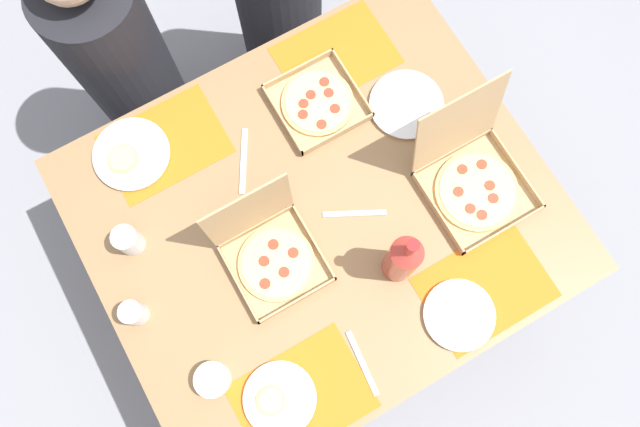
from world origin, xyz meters
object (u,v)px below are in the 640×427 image
object	(u,v)px
plate_middle	(131,155)
diner_right_seat	(279,1)
plate_far_right	(459,315)
cup_spare	(128,240)
plate_near_left	(279,399)
condiment_bowl	(213,380)
plate_near_right	(406,105)
diner_left_seat	(130,73)
pizza_box_edge_far	(318,103)
soda_bottle	(403,259)
cup_dark	(133,312)
pizza_box_corner_left	(473,177)
pizza_box_center	(271,253)

from	to	relation	value
plate_middle	diner_right_seat	size ratio (longest dim) A/B	0.20
plate_far_right	cup_spare	size ratio (longest dim) A/B	2.12
plate_near_left	condiment_bowl	xyz separation A→B (m)	(-0.13, 0.13, 0.01)
plate_near_right	plate_middle	xyz separation A→B (m)	(-0.82, 0.28, 0.00)
diner_left_seat	plate_middle	bearing A→B (deg)	-104.93
plate_middle	pizza_box_edge_far	bearing A→B (deg)	-13.04
soda_bottle	cup_dark	distance (m)	0.76
plate_near_left	plate_far_right	bearing A→B (deg)	-5.74
plate_middle	cup_spare	size ratio (longest dim) A/B	2.43
cup_dark	condiment_bowl	world-z (taller)	cup_dark
cup_spare	diner_right_seat	distance (m)	1.09
pizza_box_corner_left	diner_left_seat	world-z (taller)	diner_left_seat
pizza_box_corner_left	diner_right_seat	distance (m)	1.03
plate_far_right	cup_spare	xyz separation A→B (m)	(-0.72, 0.65, 0.04)
pizza_box_center	diner_right_seat	bearing A→B (deg)	60.88
plate_near_left	soda_bottle	distance (m)	0.51
plate_near_right	diner_right_seat	bearing A→B (deg)	98.69
plate_middle	diner_left_seat	world-z (taller)	diner_left_seat
diner_left_seat	pizza_box_edge_far	bearing A→B (deg)	-48.12
cup_spare	plate_far_right	bearing A→B (deg)	-42.31
plate_near_right	cup_dark	world-z (taller)	cup_dark
pizza_box_center	plate_far_right	world-z (taller)	pizza_box_center
plate_near_right	cup_spare	xyz separation A→B (m)	(-0.93, 0.03, 0.04)
plate_far_right	plate_middle	world-z (taller)	plate_middle
cup_spare	diner_left_seat	world-z (taller)	diner_left_seat
pizza_box_corner_left	cup_spare	distance (m)	1.02
pizza_box_edge_far	diner_left_seat	xyz separation A→B (m)	(-0.47, 0.53, -0.23)
cup_dark	plate_far_right	bearing A→B (deg)	-30.21
pizza_box_edge_far	soda_bottle	world-z (taller)	soda_bottle
cup_dark	diner_right_seat	xyz separation A→B (m)	(0.90, 0.83, -0.28)
plate_near_left	condiment_bowl	distance (m)	0.19
pizza_box_corner_left	condiment_bowl	distance (m)	0.94
cup_dark	condiment_bowl	bearing A→B (deg)	-68.70
plate_far_right	condiment_bowl	bearing A→B (deg)	164.49
pizza_box_center	cup_spare	distance (m)	0.41
pizza_box_corner_left	condiment_bowl	bearing A→B (deg)	-172.15
pizza_box_center	plate_far_right	xyz separation A→B (m)	(0.38, -0.42, -0.04)
plate_near_left	cup_spare	world-z (taller)	cup_spare
cup_spare	diner_right_seat	world-z (taller)	diner_right_seat
plate_near_right	plate_far_right	distance (m)	0.66
pizza_box_center	soda_bottle	world-z (taller)	soda_bottle
diner_right_seat	plate_near_right	bearing A→B (deg)	-81.31
cup_dark	plate_near_right	bearing A→B (deg)	9.25
cup_spare	plate_near_left	bearing A→B (deg)	-74.82
plate_middle	cup_dark	distance (m)	0.48
plate_near_right	plate_far_right	world-z (taller)	same
plate_near_right	cup_dark	size ratio (longest dim) A/B	2.71
pizza_box_corner_left	plate_far_right	xyz separation A→B (m)	(-0.25, -0.32, -0.04)
plate_near_left	condiment_bowl	bearing A→B (deg)	134.46
plate_near_left	diner_left_seat	xyz separation A→B (m)	(0.06, 1.24, -0.23)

